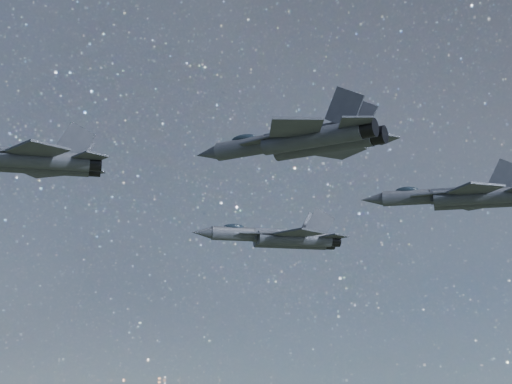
# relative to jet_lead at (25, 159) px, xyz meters

# --- Properties ---
(jet_lead) EXTENTS (18.32, 12.20, 4.65)m
(jet_lead) POSITION_rel_jet_lead_xyz_m (0.00, 0.00, 0.00)
(jet_lead) COLOR #2D3038
(jet_left) EXTENTS (18.89, 12.62, 4.79)m
(jet_left) POSITION_rel_jet_lead_xyz_m (21.39, 26.65, -3.11)
(jet_left) COLOR #2D3038
(jet_right) EXTENTS (15.47, 10.19, 3.97)m
(jet_right) POSITION_rel_jet_lead_xyz_m (26.52, -13.60, -3.40)
(jet_right) COLOR #2D3038
(jet_slot) EXTENTS (16.13, 11.26, 4.06)m
(jet_slot) POSITION_rel_jet_lead_xyz_m (40.05, 4.76, -3.63)
(jet_slot) COLOR #2D3038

